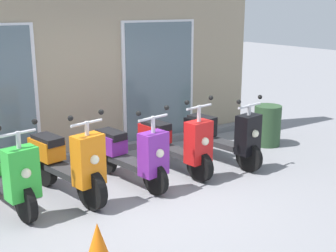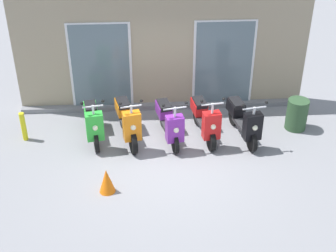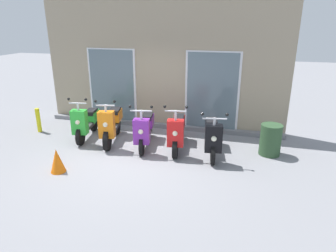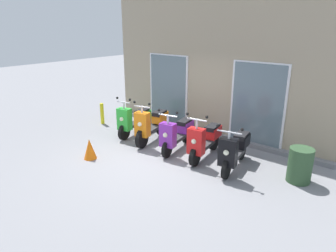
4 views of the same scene
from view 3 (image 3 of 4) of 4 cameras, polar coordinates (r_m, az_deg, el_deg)
name	(u,v)px [view 3 (image 3 of 4)]	position (r m, az deg, el deg)	size (l,w,h in m)	color
ground_plane	(132,158)	(7.16, -6.87, -6.10)	(40.00, 40.00, 0.00)	gray
storefront_facade	(161,59)	(8.89, -1.27, 12.59)	(7.21, 0.50, 4.18)	gray
scooter_green	(86,122)	(8.44, -15.28, 0.82)	(0.61, 1.55, 1.25)	black
scooter_orange	(112,124)	(8.00, -10.70, 0.38)	(0.68, 1.66, 1.28)	black
scooter_purple	(145,128)	(7.62, -4.42, -0.45)	(0.66, 1.58, 1.23)	black
scooter_red	(177,131)	(7.46, 1.77, -0.95)	(0.62, 1.61, 1.27)	black
scooter_black	(212,135)	(7.23, 8.39, -1.71)	(0.67, 1.62, 1.20)	black
trash_bin	(271,140)	(7.57, 18.92, -2.49)	(0.50, 0.50, 0.76)	#2D4C2D
traffic_cone	(57,161)	(6.82, -20.33, -6.20)	(0.32, 0.32, 0.52)	orange
curb_bollard	(38,120)	(9.42, -23.42, 1.01)	(0.12, 0.12, 0.70)	yellow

